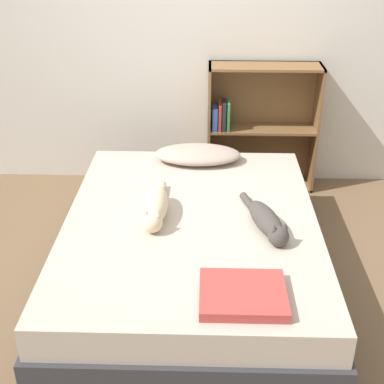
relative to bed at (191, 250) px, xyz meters
The scene contains 8 objects.
ground_plane 0.22m from the bed, ahead, with size 8.00×8.00×0.00m, color brown.
wall_back 1.80m from the bed, 90.00° to the left, with size 8.00×0.06×2.50m.
bed is the anchor object (origin of this frame).
pillow 0.85m from the bed, 88.58° to the left, with size 0.62×0.32×0.11m.
cat_light 0.36m from the bed, behind, with size 0.15×0.61×0.15m.
cat_dark 0.53m from the bed, 15.01° to the right, with size 0.26×0.58×0.14m.
bookshelf 1.46m from the bed, 69.70° to the left, with size 0.86×0.26×1.02m.
blanket_fold 0.81m from the bed, 69.75° to the right, with size 0.41×0.34×0.05m.
Camera 1 is at (0.09, -2.70, 2.08)m, focal length 50.00 mm.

